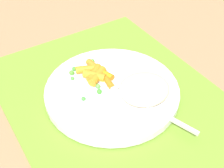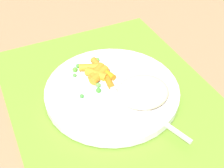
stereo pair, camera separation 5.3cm
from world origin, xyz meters
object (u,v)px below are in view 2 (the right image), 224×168
at_px(carrot_portion, 98,73).
at_px(fork, 132,101).
at_px(plate, 112,91).
at_px(rice_mound, 143,91).

relative_size(carrot_portion, fork, 0.45).
height_order(plate, fork, fork).
xyz_separation_m(rice_mound, fork, (-0.00, 0.02, -0.01)).
bearing_deg(rice_mound, fork, 95.29).
bearing_deg(rice_mound, carrot_portion, 27.63).
distance_m(carrot_portion, fork, 0.10).
xyz_separation_m(plate, rice_mound, (-0.05, -0.04, 0.02)).
bearing_deg(fork, carrot_portion, 15.20).
bearing_deg(carrot_portion, plate, -169.08).
relative_size(rice_mound, carrot_portion, 1.02).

